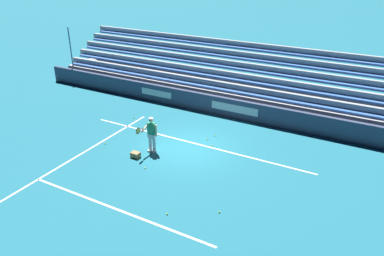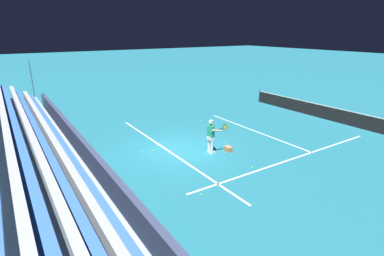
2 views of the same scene
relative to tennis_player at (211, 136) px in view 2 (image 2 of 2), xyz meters
name	(u,v)px [view 2 (image 2 of 2)]	position (x,y,z in m)	size (l,w,h in m)	color
ground_plane	(177,149)	(-1.35, -1.18, -0.89)	(160.00, 160.00, 0.00)	#1E6B7F
court_baseline_white	(169,151)	(-1.35, -1.68, -0.89)	(12.00, 0.10, 0.01)	white
court_sideline_white	(292,159)	(2.76, 2.82, -0.89)	(0.10, 12.00, 0.01)	white
court_service_line_white	(254,131)	(-1.35, 4.32, -0.89)	(8.22, 0.10, 0.01)	white
back_wall_sponsor_board	(90,158)	(-1.34, -5.60, -0.34)	(27.31, 0.25, 1.10)	#384260
bleacher_stand	(21,167)	(-1.35, -8.23, -0.10)	(25.95, 4.00, 3.85)	#9EA3A8
tennis_player	(211,136)	(0.00, 0.00, 0.00)	(0.58, 1.00, 1.71)	silver
ball_box_cardboard	(228,149)	(0.33, 0.86, -0.76)	(0.40, 0.30, 0.26)	#A87F51
tennis_ball_far_left	(201,121)	(-4.78, 2.68, -0.86)	(0.07, 0.07, 0.07)	#CCE533
tennis_ball_far_right	(252,167)	(2.42, 0.52, -0.86)	(0.07, 0.07, 0.07)	#CCE533
tennis_ball_on_baseline	(153,151)	(-1.75, -2.35, -0.86)	(0.07, 0.07, 0.07)	#CCE533
tennis_ball_toward_net	(227,124)	(-3.18, 3.69, -0.86)	(0.07, 0.07, 0.07)	#CCE533
tennis_ball_stray_back	(157,146)	(-2.27, -1.86, -0.86)	(0.07, 0.07, 0.07)	#CCE533
tennis_ball_by_box	(201,194)	(3.11, -2.73, -0.86)	(0.07, 0.07, 0.07)	#CCE533
tennis_ball_midcourt	(142,152)	(-1.94, -2.91, -0.86)	(0.07, 0.07, 0.07)	#CCE533
tennis_ball_near_player	(225,143)	(-0.64, 1.48, -0.86)	(0.07, 0.07, 0.07)	#CCE533
tennis_net	(315,110)	(-1.35, 10.25, -0.40)	(11.09, 0.09, 1.07)	#33383D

